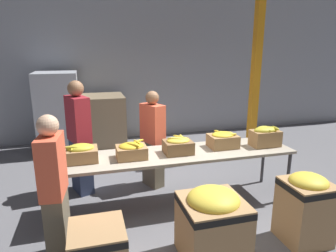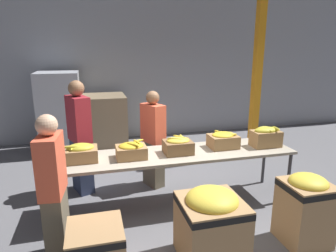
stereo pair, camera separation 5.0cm
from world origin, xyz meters
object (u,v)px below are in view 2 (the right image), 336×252
(sorting_table, at_px, (177,156))
(volunteer_2, at_px, (153,140))
(donation_bin_0, at_px, (96,251))
(donation_bin_1, at_px, (211,223))
(pallet_stack_0, at_px, (60,113))
(banana_box_0, at_px, (81,153))
(volunteer_1, at_px, (53,190))
(donation_bin_2, at_px, (305,207))
(banana_box_4, at_px, (266,136))
(pallet_stack_1, at_px, (104,123))
(banana_box_1, at_px, (131,150))
(banana_box_2, at_px, (178,145))
(volunteer_0, at_px, (80,138))
(banana_box_3, at_px, (223,140))
(support_pillar, at_px, (258,61))

(sorting_table, height_order, volunteer_2, volunteer_2)
(donation_bin_0, bearing_deg, donation_bin_1, 0.00)
(donation_bin_0, distance_m, pallet_stack_0, 4.29)
(banana_box_0, xyz_separation_m, volunteer_1, (-0.26, -0.81, -0.11))
(donation_bin_1, relative_size, donation_bin_2, 0.96)
(sorting_table, relative_size, banana_box_4, 7.98)
(sorting_table, height_order, pallet_stack_1, pallet_stack_1)
(banana_box_1, relative_size, banana_box_2, 1.02)
(banana_box_1, height_order, pallet_stack_1, pallet_stack_1)
(banana_box_1, height_order, banana_box_2, banana_box_2)
(volunteer_0, bearing_deg, volunteer_1, -29.09)
(banana_box_0, relative_size, donation_bin_1, 0.53)
(volunteer_1, height_order, donation_bin_0, volunteer_1)
(banana_box_1, relative_size, banana_box_4, 0.95)
(banana_box_2, xyz_separation_m, banana_box_3, (0.72, 0.08, 0.00))
(volunteer_2, relative_size, donation_bin_2, 1.87)
(sorting_table, xyz_separation_m, volunteer_2, (-0.20, 0.72, 0.04))
(banana_box_3, relative_size, donation_bin_2, 0.48)
(banana_box_3, relative_size, donation_bin_1, 0.50)
(banana_box_4, bearing_deg, banana_box_3, 170.32)
(volunteer_2, distance_m, pallet_stack_1, 2.25)
(banana_box_0, distance_m, support_pillar, 3.97)
(banana_box_0, relative_size, pallet_stack_1, 0.35)
(pallet_stack_1, bearing_deg, volunteer_1, -100.65)
(sorting_table, bearing_deg, pallet_stack_0, 121.44)
(sorting_table, xyz_separation_m, volunteer_1, (-1.58, -0.79, 0.05))
(donation_bin_0, bearing_deg, donation_bin_2, 0.00)
(volunteer_0, height_order, volunteer_2, volunteer_0)
(volunteer_0, xyz_separation_m, donation_bin_2, (2.54, -2.02, -0.43))
(donation_bin_0, bearing_deg, banana_box_0, 96.08)
(banana_box_1, height_order, pallet_stack_0, pallet_stack_0)
(banana_box_1, xyz_separation_m, banana_box_2, (0.66, 0.02, 0.01))
(banana_box_3, distance_m, volunteer_2, 1.14)
(donation_bin_0, bearing_deg, banana_box_1, 66.10)
(banana_box_1, xyz_separation_m, volunteer_1, (-0.92, -0.75, -0.11))
(banana_box_1, height_order, volunteer_2, volunteer_2)
(banana_box_3, relative_size, support_pillar, 0.10)
(banana_box_4, relative_size, donation_bin_0, 0.73)
(banana_box_2, height_order, donation_bin_2, banana_box_2)
(sorting_table, relative_size, support_pillar, 0.84)
(donation_bin_2, distance_m, support_pillar, 3.38)
(donation_bin_0, relative_size, pallet_stack_1, 0.47)
(support_pillar, bearing_deg, banana_box_0, -155.19)
(donation_bin_0, relative_size, donation_bin_2, 0.68)
(volunteer_1, bearing_deg, donation_bin_1, -99.43)
(banana_box_0, bearing_deg, banana_box_2, -1.62)
(banana_box_4, relative_size, pallet_stack_0, 0.24)
(banana_box_3, distance_m, volunteer_1, 2.46)
(banana_box_4, height_order, volunteer_0, volunteer_0)
(volunteer_0, distance_m, donation_bin_0, 2.10)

